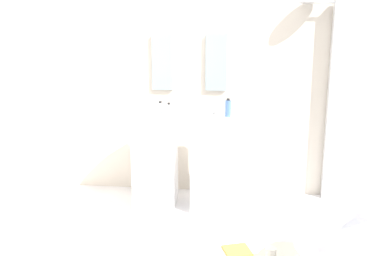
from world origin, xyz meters
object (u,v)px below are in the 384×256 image
pedestal_sink_left (155,159)px  coffee_mug (271,254)px  shower_column (333,99)px  magazine_ochre (237,250)px  soap_bottle_white (169,109)px  pedestal_sink_right (212,161)px  lounge_chair (348,236)px  soap_bottle_clear (160,108)px  soap_bottle_blue (228,108)px

pedestal_sink_left → coffee_mug: 1.55m
pedestal_sink_left → shower_column: shower_column is taller
magazine_ochre → coffee_mug: bearing=-42.9°
soap_bottle_white → pedestal_sink_right: bearing=-6.9°
pedestal_sink_left → coffee_mug: bearing=-42.4°
lounge_chair → coffee_mug: 0.61m
magazine_ochre → soap_bottle_white: size_ratio=1.68×
soap_bottle_white → coffee_mug: bearing=-47.6°
pedestal_sink_left → soap_bottle_white: size_ratio=8.49×
pedestal_sink_left → soap_bottle_clear: 0.52m
soap_bottle_white → soap_bottle_clear: bearing=137.9°
coffee_mug → soap_bottle_clear: size_ratio=0.89×
coffee_mug → soap_bottle_clear: (-1.07, 1.15, 0.93)m
magazine_ochre → soap_bottle_white: (-0.70, 0.94, 0.98)m
pedestal_sink_right → magazine_ochre: 1.04m
soap_bottle_white → lounge_chair: bearing=-40.7°
magazine_ochre → soap_bottle_blue: 1.36m
shower_column → soap_bottle_white: size_ratio=16.74×
shower_column → soap_bottle_clear: (-1.76, -0.25, -0.09)m
pedestal_sink_right → soap_bottle_blue: bearing=7.2°
lounge_chair → coffee_mug: lounge_chair is taller
lounge_chair → soap_bottle_white: bearing=139.3°
lounge_chair → magazine_ochre: size_ratio=5.19×
coffee_mug → soap_bottle_white: bearing=132.4°
pedestal_sink_left → lounge_chair: bearing=-37.0°
pedestal_sink_right → shower_column: shower_column is taller
coffee_mug → soap_bottle_clear: bearing=132.9°
coffee_mug → soap_bottle_blue: 1.45m
pedestal_sink_right → shower_column: (1.21, 0.40, 0.59)m
coffee_mug → soap_bottle_white: 1.71m
pedestal_sink_left → soap_bottle_blue: (0.72, 0.02, 0.53)m
pedestal_sink_right → soap_bottle_clear: (-0.55, 0.15, 0.50)m
lounge_chair → pedestal_sink_right: bearing=130.3°
pedestal_sink_left → coffee_mug: size_ratio=9.69×
shower_column → coffee_mug: shower_column is taller
soap_bottle_white → pedestal_sink_left: bearing=-158.3°
pedestal_sink_right → soap_bottle_white: (-0.44, 0.05, 0.50)m
soap_bottle_clear → lounge_chair: bearing=-40.8°
soap_bottle_clear → soap_bottle_blue: bearing=-10.6°
pedestal_sink_right → lounge_chair: pedestal_sink_right is taller
soap_bottle_white → soap_bottle_blue: 0.59m
pedestal_sink_right → shower_column: 1.40m
lounge_chair → coffee_mug: (-0.50, 0.20, -0.29)m
coffee_mug → soap_bottle_white: (-0.96, 1.06, 0.93)m
lounge_chair → soap_bottle_clear: soap_bottle_clear is taller
lounge_chair → magazine_ochre: (-0.76, 0.31, -0.33)m
pedestal_sink_left → soap_bottle_clear: size_ratio=8.64×
pedestal_sink_left → coffee_mug: pedestal_sink_left is taller
soap_bottle_white → soap_bottle_blue: bearing=-3.4°
pedestal_sink_left → shower_column: bearing=12.6°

